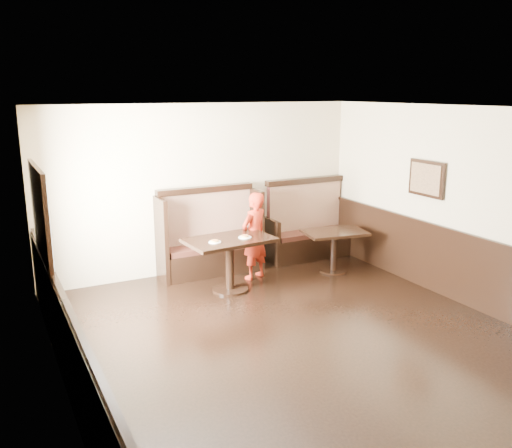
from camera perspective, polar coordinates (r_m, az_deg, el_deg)
ground at (r=6.57m, az=6.48°, el=-13.35°), size 7.00×7.00×0.00m
room_shell at (r=6.37m, az=2.97°, el=-7.58°), size 7.00×7.00×7.00m
booth_main at (r=9.11m, az=-4.95°, el=-1.89°), size 1.75×0.72×1.45m
booth_neighbor at (r=9.99m, az=5.45°, el=-0.75°), size 1.65×0.72×1.45m
table_main at (r=8.22m, az=-2.79°, el=-2.83°), size 1.36×0.92×0.83m
table_neighbor at (r=9.20m, az=8.24°, el=-1.81°), size 1.11×0.83×0.71m
child at (r=8.74m, az=-0.19°, el=-1.27°), size 0.61×0.51×1.42m
pizza_plate_left at (r=7.97m, az=-4.36°, el=-1.85°), size 0.19×0.19×0.03m
pizza_plate_right at (r=8.21m, az=-1.17°, el=-1.35°), size 0.20×0.20×0.04m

